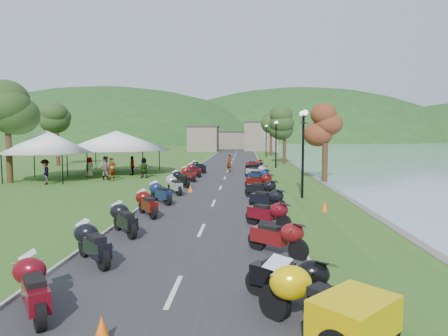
{
  "coord_description": "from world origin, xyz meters",
  "views": [
    {
      "loc": [
        1.67,
        -5.09,
        3.76
      ],
      "look_at": [
        0.19,
        23.02,
        1.3
      ],
      "focal_mm": 32.0,
      "sensor_mm": 36.0,
      "label": 1
    }
  ],
  "objects": [
    {
      "name": "yellow_trike",
      "position": [
        3.0,
        2.0,
        0.62
      ],
      "size": [
        3.12,
        3.12,
        1.24
      ],
      "primitive_type": null,
      "rotation": [
        0.0,
        0.0,
        2.35
      ],
      "color": "yellow",
      "rests_on": "ground"
    },
    {
      "name": "moto_row_left",
      "position": [
        -2.72,
        14.14,
        0.55
      ],
      "size": [
        2.6,
        38.55,
        1.1
      ],
      "primitive_type": null,
      "color": "#331411",
      "rests_on": "ground"
    },
    {
      "name": "hills_backdrop",
      "position": [
        0.0,
        200.0,
        0.0
      ],
      "size": [
        360.0,
        120.0,
        76.0
      ],
      "primitive_type": null,
      "color": "#285621",
      "rests_on": "ground"
    },
    {
      "name": "vendor_tent_side",
      "position": [
        -14.04,
        25.73,
        2.0
      ],
      "size": [
        4.62,
        4.62,
        4.0
      ],
      "primitive_type": null,
      "color": "white",
      "rests_on": "ground"
    },
    {
      "name": "vendor_tent_main",
      "position": [
        -10.4,
        31.92,
        2.0
      ],
      "size": [
        6.65,
        6.65,
        4.0
      ],
      "primitive_type": null,
      "color": "white",
      "rests_on": "ground"
    },
    {
      "name": "tree_lakeside",
      "position": [
        7.83,
        25.9,
        3.42
      ],
      "size": [
        2.46,
        2.46,
        6.84
      ],
      "primitive_type": null,
      "color": "#304E1F",
      "rests_on": "ground"
    },
    {
      "name": "traffic_cone_near",
      "position": [
        -0.87,
        1.63,
        0.26
      ],
      "size": [
        0.33,
        0.33,
        0.52
      ],
      "primitive_type": "cone",
      "color": "#F2590C",
      "rests_on": "ground"
    },
    {
      "name": "far_building",
      "position": [
        -2.0,
        85.0,
        2.5
      ],
      "size": [
        18.0,
        16.0,
        5.0
      ],
      "primitive_type": "cube",
      "color": "#776E5C",
      "rests_on": "ground"
    },
    {
      "name": "pedestrian_a",
      "position": [
        -8.81,
        25.75,
        0.0
      ],
      "size": [
        0.81,
        0.82,
        1.82
      ],
      "primitive_type": "imported",
      "rotation": [
        0.0,
        0.0,
        0.83
      ],
      "color": "slate",
      "rests_on": "ground"
    },
    {
      "name": "pedestrian_c",
      "position": [
        -12.98,
        23.31,
        0.0
      ],
      "size": [
        1.04,
        1.28,
        1.85
      ],
      "primitive_type": "imported",
      "rotation": [
        0.0,
        0.0,
        5.25
      ],
      "color": "slate",
      "rests_on": "ground"
    },
    {
      "name": "road",
      "position": [
        0.0,
        40.0,
        0.01
      ],
      "size": [
        7.0,
        120.0,
        0.02
      ],
      "primitive_type": "cube",
      "color": "#2E2E30",
      "rests_on": "ground"
    },
    {
      "name": "pedestrian_b",
      "position": [
        -9.63,
        26.53,
        0.0
      ],
      "size": [
        1.02,
        0.69,
        1.91
      ],
      "primitive_type": "imported",
      "rotation": [
        0.0,
        0.0,
        2.93
      ],
      "color": "slate",
      "rests_on": "ground"
    },
    {
      "name": "moto_row_right",
      "position": [
        2.66,
        19.49,
        0.55
      ],
      "size": [
        2.6,
        34.36,
        1.1
      ],
      "primitive_type": null,
      "color": "#331411",
      "rests_on": "ground"
    },
    {
      "name": "tree_park_left",
      "position": [
        -16.14,
        24.1,
        4.55
      ],
      "size": [
        3.27,
        3.27,
        9.09
      ],
      "primitive_type": null,
      "color": "#304E1F",
      "rests_on": "ground"
    }
  ]
}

